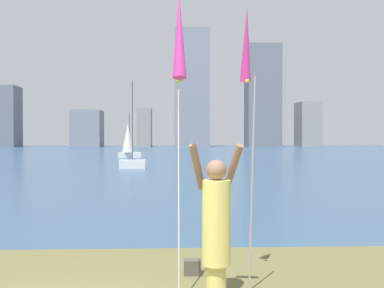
{
  "coord_description": "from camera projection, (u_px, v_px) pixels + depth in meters",
  "views": [
    {
      "loc": [
        1.31,
        -4.76,
        2.09
      ],
      "look_at": [
        2.24,
        16.3,
        1.79
      ],
      "focal_mm": 41.28,
      "sensor_mm": 36.0,
      "label": 1
    }
  ],
  "objects": [
    {
      "name": "skyline_tower_3",
      "position": [
        192.0,
        89.0,
        100.17
      ],
      "size": [
        7.76,
        7.03,
        26.46
      ],
      "color": "gray",
      "rests_on": "ground"
    },
    {
      "name": "skyline_tower_2",
      "position": [
        145.0,
        128.0,
        103.04
      ],
      "size": [
        3.24,
        6.42,
        8.92
      ],
      "color": "gray",
      "rests_on": "ground"
    },
    {
      "name": "sailboat_6",
      "position": [
        128.0,
        141.0,
        46.61
      ],
      "size": [
        2.48,
        1.5,
        4.73
      ],
      "color": "white",
      "rests_on": "ground"
    },
    {
      "name": "kite_flag_left",
      "position": [
        179.0,
        45.0,
        5.15
      ],
      "size": [
        0.16,
        1.03,
        3.79
      ],
      "color": "#B2B2B7",
      "rests_on": "ground"
    },
    {
      "name": "ground",
      "position": [
        162.0,
        155.0,
        55.62
      ],
      "size": [
        120.0,
        138.0,
        0.12
      ],
      "color": "brown"
    },
    {
      "name": "sailboat_1",
      "position": [
        133.0,
        163.0,
        29.91
      ],
      "size": [
        1.78,
        0.73,
        5.96
      ],
      "color": "silver",
      "rests_on": "ground"
    },
    {
      "name": "skyline_tower_4",
      "position": [
        263.0,
        96.0,
        102.33
      ],
      "size": [
        7.61,
        6.72,
        23.45
      ],
      "color": "slate",
      "rests_on": "ground"
    },
    {
      "name": "person",
      "position": [
        216.0,
        223.0,
        5.67
      ],
      "size": [
        0.74,
        0.55,
        2.01
      ],
      "rotation": [
        0.0,
        0.0,
        -0.31
      ],
      "color": "#D8CC66",
      "rests_on": "ground"
    },
    {
      "name": "skyline_tower_5",
      "position": [
        308.0,
        124.0,
        105.34
      ],
      "size": [
        4.83,
        6.93,
        10.53
      ],
      "color": "gray",
      "rests_on": "ground"
    },
    {
      "name": "kite_flag_right",
      "position": [
        247.0,
        53.0,
        6.2
      ],
      "size": [
        0.16,
        0.84,
        3.91
      ],
      "color": "#B2B2B7",
      "rests_on": "ground"
    },
    {
      "name": "skyline_tower_0",
      "position": [
        4.0,
        117.0,
        101.06
      ],
      "size": [
        6.53,
        6.18,
        13.88
      ],
      "color": "slate",
      "rests_on": "ground"
    },
    {
      "name": "skyline_tower_1",
      "position": [
        87.0,
        129.0,
        103.76
      ],
      "size": [
        6.85,
        6.79,
        8.51
      ],
      "color": "gray",
      "rests_on": "ground"
    },
    {
      "name": "bag",
      "position": [
        192.0,
        267.0,
        6.72
      ],
      "size": [
        0.26,
        0.2,
        0.23
      ],
      "color": "#4C4742",
      "rests_on": "ground"
    }
  ]
}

